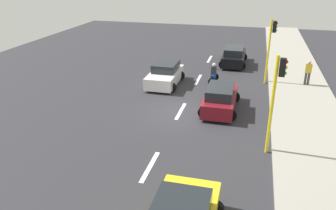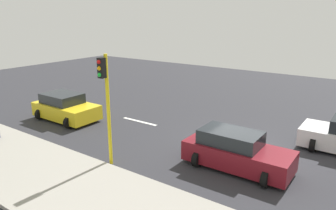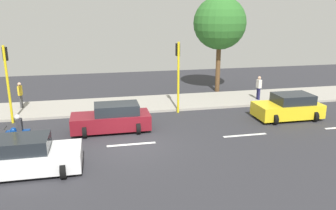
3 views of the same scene
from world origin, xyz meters
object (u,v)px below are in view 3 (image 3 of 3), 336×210
at_px(car_white, 27,156).
at_px(motorcycle, 18,132).
at_px(car_yellow_cab, 288,107).
at_px(traffic_light_midblock, 178,67).
at_px(car_maroon, 112,119).
at_px(pedestrian_near_signal, 259,87).
at_px(traffic_light_corner, 7,73).
at_px(pedestrian_by_tree, 20,94).
at_px(street_tree_north, 220,23).

xyz_separation_m(car_white, motorcycle, (3.29, 1.00, -0.07)).
distance_m(car_yellow_cab, traffic_light_midblock, 7.14).
distance_m(car_maroon, traffic_light_midblock, 5.55).
distance_m(motorcycle, pedestrian_near_signal, 16.01).
relative_size(car_yellow_cab, traffic_light_corner, 0.87).
xyz_separation_m(car_white, pedestrian_by_tree, (9.62, 2.01, 0.35)).
bearing_deg(pedestrian_near_signal, traffic_light_midblock, 102.19).
distance_m(car_maroon, traffic_light_corner, 6.63).
xyz_separation_m(car_white, traffic_light_corner, (6.95, 2.02, 2.22)).
relative_size(car_maroon, pedestrian_by_tree, 2.49).
bearing_deg(traffic_light_midblock, motorcycle, 112.28).
xyz_separation_m(motorcycle, pedestrian_by_tree, (6.33, 1.01, 0.42)).
distance_m(motorcycle, street_tree_north, 16.62).
distance_m(car_yellow_cab, pedestrian_near_signal, 4.07).
distance_m(pedestrian_by_tree, traffic_light_corner, 3.26).
height_order(car_yellow_cab, street_tree_north, street_tree_north).
bearing_deg(traffic_light_corner, car_yellow_cab, -99.46).
relative_size(car_white, traffic_light_midblock, 0.91).
distance_m(car_yellow_cab, car_white, 14.78).
height_order(pedestrian_by_tree, street_tree_north, street_tree_north).
bearing_deg(pedestrian_near_signal, motorcycle, 108.26).
bearing_deg(pedestrian_near_signal, traffic_light_corner, 94.77).
bearing_deg(motorcycle, car_maroon, -78.13).
relative_size(car_yellow_cab, pedestrian_by_tree, 2.31).
xyz_separation_m(traffic_light_corner, traffic_light_midblock, (0.00, -9.95, 0.00)).
bearing_deg(car_maroon, pedestrian_near_signal, -69.09).
bearing_deg(car_maroon, car_white, 139.66).
height_order(car_yellow_cab, car_maroon, same).
bearing_deg(street_tree_north, car_white, 133.79).
bearing_deg(pedestrian_by_tree, motorcycle, -170.95).
height_order(motorcycle, traffic_light_midblock, traffic_light_midblock).
bearing_deg(car_white, traffic_light_corner, 16.20).
distance_m(pedestrian_near_signal, traffic_light_midblock, 6.68).
bearing_deg(motorcycle, car_yellow_cab, -86.36).
bearing_deg(car_yellow_cab, pedestrian_near_signal, -0.63).
distance_m(motorcycle, traffic_light_midblock, 9.92).
xyz_separation_m(car_maroon, motorcycle, (-0.97, 4.62, -0.07)).
bearing_deg(motorcycle, traffic_light_corner, 15.58).
height_order(car_white, pedestrian_by_tree, pedestrian_by_tree).
relative_size(motorcycle, pedestrian_by_tree, 0.91).
xyz_separation_m(car_maroon, traffic_light_midblock, (2.69, -4.31, 2.22)).
xyz_separation_m(motorcycle, street_tree_north, (8.61, -13.41, 4.72)).
bearing_deg(pedestrian_near_signal, car_white, 120.32).
bearing_deg(traffic_light_corner, car_maroon, -115.50).
xyz_separation_m(car_maroon, pedestrian_near_signal, (4.04, -10.58, 0.35)).
height_order(car_yellow_cab, pedestrian_near_signal, pedestrian_near_signal).
xyz_separation_m(traffic_light_midblock, street_tree_north, (4.95, -4.48, 2.43)).
bearing_deg(car_white, traffic_light_midblock, -48.78).
distance_m(car_white, pedestrian_by_tree, 9.84).
bearing_deg(pedestrian_by_tree, car_yellow_cab, -108.37).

